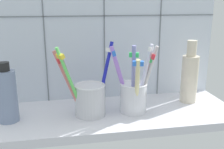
{
  "coord_description": "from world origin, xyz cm",
  "views": [
    {
      "loc": [
        -11.12,
        -61.58,
        29.37
      ],
      "look_at": [
        0.0,
        -0.79,
        12.06
      ],
      "focal_mm": 42.75,
      "sensor_mm": 36.0,
      "label": 1
    }
  ],
  "objects_px": {
    "toothbrush_cup_left": "(89,97)",
    "toothbrush_cup_right": "(134,93)",
    "ceramic_vase": "(190,76)",
    "soap_bottle": "(7,95)"
  },
  "relations": [
    {
      "from": "toothbrush_cup_left",
      "to": "toothbrush_cup_right",
      "type": "distance_m",
      "value": 0.11
    },
    {
      "from": "ceramic_vase",
      "to": "soap_bottle",
      "type": "relative_size",
      "value": 1.21
    },
    {
      "from": "toothbrush_cup_right",
      "to": "ceramic_vase",
      "type": "bearing_deg",
      "value": 15.0
    },
    {
      "from": "toothbrush_cup_left",
      "to": "toothbrush_cup_right",
      "type": "xyz_separation_m",
      "value": [
        0.11,
        -0.0,
        0.0
      ]
    },
    {
      "from": "toothbrush_cup_left",
      "to": "toothbrush_cup_right",
      "type": "bearing_deg",
      "value": -1.68
    },
    {
      "from": "toothbrush_cup_left",
      "to": "soap_bottle",
      "type": "bearing_deg",
      "value": -179.84
    },
    {
      "from": "toothbrush_cup_right",
      "to": "soap_bottle",
      "type": "xyz_separation_m",
      "value": [
        -0.3,
        0.0,
        0.01
      ]
    },
    {
      "from": "toothbrush_cup_right",
      "to": "ceramic_vase",
      "type": "height_order",
      "value": "toothbrush_cup_right"
    },
    {
      "from": "ceramic_vase",
      "to": "toothbrush_cup_right",
      "type": "bearing_deg",
      "value": -165.0
    },
    {
      "from": "toothbrush_cup_left",
      "to": "ceramic_vase",
      "type": "relative_size",
      "value": 1.04
    }
  ]
}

